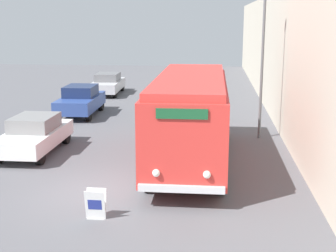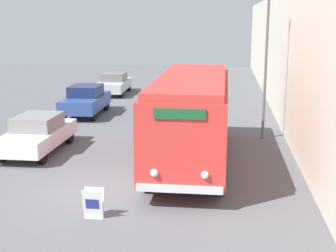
{
  "view_description": "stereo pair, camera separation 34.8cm",
  "coord_description": "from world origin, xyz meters",
  "px_view_note": "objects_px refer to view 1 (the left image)",
  "views": [
    {
      "loc": [
        3.52,
        -13.36,
        5.22
      ],
      "look_at": [
        2.07,
        1.14,
        1.88
      ],
      "focal_mm": 50.0,
      "sensor_mm": 36.0,
      "label": 1
    },
    {
      "loc": [
        3.86,
        -13.33,
        5.22
      ],
      "look_at": [
        2.07,
        1.14,
        1.88
      ],
      "focal_mm": 50.0,
      "sensor_mm": 36.0,
      "label": 2
    }
  ],
  "objects_px": {
    "parked_car_mid": "(81,100)",
    "parked_car_far": "(108,84)",
    "streetlamp": "(263,43)",
    "vintage_bus": "(190,114)",
    "parked_car_near": "(34,134)",
    "sign_board": "(96,205)"
  },
  "relations": [
    {
      "from": "parked_car_mid",
      "to": "sign_board",
      "type": "bearing_deg",
      "value": -73.71
    },
    {
      "from": "parked_car_near",
      "to": "parked_car_far",
      "type": "height_order",
      "value": "parked_car_near"
    },
    {
      "from": "parked_car_near",
      "to": "vintage_bus",
      "type": "bearing_deg",
      "value": -5.89
    },
    {
      "from": "sign_board",
      "to": "parked_car_mid",
      "type": "distance_m",
      "value": 14.16
    },
    {
      "from": "parked_car_mid",
      "to": "vintage_bus",
      "type": "bearing_deg",
      "value": -52.69
    },
    {
      "from": "parked_car_mid",
      "to": "parked_car_far",
      "type": "bearing_deg",
      "value": 90.26
    },
    {
      "from": "vintage_bus",
      "to": "parked_car_near",
      "type": "xyz_separation_m",
      "value": [
        -6.24,
        0.67,
        -1.09
      ]
    },
    {
      "from": "vintage_bus",
      "to": "sign_board",
      "type": "height_order",
      "value": "vintage_bus"
    },
    {
      "from": "parked_car_mid",
      "to": "parked_car_far",
      "type": "distance_m",
      "value": 7.55
    },
    {
      "from": "vintage_bus",
      "to": "parked_car_mid",
      "type": "height_order",
      "value": "vintage_bus"
    },
    {
      "from": "parked_car_far",
      "to": "parked_car_near",
      "type": "bearing_deg",
      "value": -90.34
    },
    {
      "from": "parked_car_mid",
      "to": "parked_car_far",
      "type": "xyz_separation_m",
      "value": [
        -0.21,
        7.55,
        -0.09
      ]
    },
    {
      "from": "parked_car_near",
      "to": "parked_car_far",
      "type": "relative_size",
      "value": 0.95
    },
    {
      "from": "streetlamp",
      "to": "parked_car_far",
      "type": "bearing_deg",
      "value": 129.28
    },
    {
      "from": "streetlamp",
      "to": "parked_car_near",
      "type": "relative_size",
      "value": 1.48
    },
    {
      "from": "streetlamp",
      "to": "parked_car_near",
      "type": "height_order",
      "value": "streetlamp"
    },
    {
      "from": "parked_car_near",
      "to": "parked_car_mid",
      "type": "xyz_separation_m",
      "value": [
        -0.27,
        7.48,
        0.08
      ]
    },
    {
      "from": "vintage_bus",
      "to": "streetlamp",
      "type": "height_order",
      "value": "streetlamp"
    },
    {
      "from": "streetlamp",
      "to": "parked_car_far",
      "type": "distance_m",
      "value": 15.58
    },
    {
      "from": "streetlamp",
      "to": "parked_car_mid",
      "type": "relative_size",
      "value": 1.48
    },
    {
      "from": "streetlamp",
      "to": "parked_car_far",
      "type": "relative_size",
      "value": 1.41
    },
    {
      "from": "sign_board",
      "to": "parked_car_mid",
      "type": "relative_size",
      "value": 0.19
    }
  ]
}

